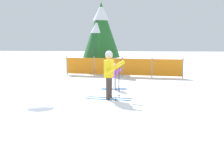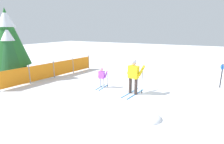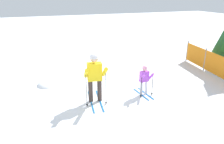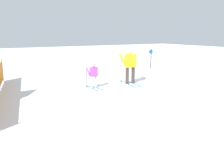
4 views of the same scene
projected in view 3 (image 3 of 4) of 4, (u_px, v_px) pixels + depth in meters
name	position (u px, v px, depth m)	size (l,w,h in m)	color
ground_plane	(101.00, 101.00, 7.45)	(60.00, 60.00, 0.00)	white
skier_adult	(95.00, 74.00, 7.10)	(1.64, 0.78, 1.70)	#1966B2
skier_child	(144.00, 78.00, 7.75)	(1.05, 0.53, 1.11)	#1966B2
snow_mound	(47.00, 85.00, 8.79)	(0.87, 0.74, 0.35)	white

